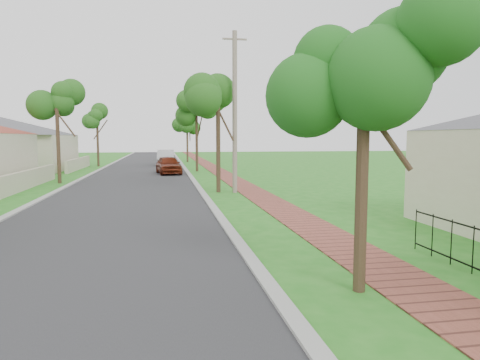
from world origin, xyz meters
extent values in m
plane|color=#23761C|center=(0.00, 0.00, 0.00)|extent=(160.00, 160.00, 0.00)
cube|color=#28282B|center=(-3.00, 20.00, 0.00)|extent=(7.00, 120.00, 0.02)
cube|color=#9E9E99|center=(0.65, 20.00, 0.00)|extent=(0.30, 120.00, 0.10)
cube|color=#9E9E99|center=(-6.65, 20.00, 0.00)|extent=(0.30, 120.00, 0.10)
cube|color=brown|center=(3.25, 20.00, 0.00)|extent=(1.50, 120.00, 0.03)
cylinder|color=black|center=(4.90, 2.00, 0.50)|extent=(0.02, 0.02, 1.00)
cylinder|color=black|center=(4.90, 2.67, 0.50)|extent=(0.02, 0.02, 1.00)
cylinder|color=black|center=(4.90, 3.33, 0.50)|extent=(0.02, 0.02, 1.00)
cylinder|color=black|center=(4.90, 4.00, 0.50)|extent=(0.02, 0.02, 1.00)
cylinder|color=#382619|center=(1.50, 16.00, 2.27)|extent=(0.22, 0.22, 4.55)
sphere|color=#245115|center=(1.50, 16.00, 4.68)|extent=(1.70, 1.70, 1.70)
cylinder|color=#382619|center=(1.50, 30.00, 2.45)|extent=(0.22, 0.22, 4.90)
sphere|color=#245115|center=(1.50, 30.00, 5.04)|extent=(1.70, 1.70, 1.70)
cylinder|color=#382619|center=(1.50, 44.00, 2.10)|extent=(0.22, 0.22, 4.20)
sphere|color=#245115|center=(1.50, 44.00, 4.32)|extent=(1.70, 1.70, 1.70)
cylinder|color=#382619|center=(-7.50, 22.00, 2.45)|extent=(0.22, 0.22, 4.90)
sphere|color=#245115|center=(-7.50, 22.00, 5.04)|extent=(1.70, 1.70, 1.70)
cylinder|color=#382619|center=(-7.50, 38.00, 2.27)|extent=(0.22, 0.22, 4.55)
sphere|color=#245115|center=(-7.50, 38.00, 4.68)|extent=(1.70, 1.70, 1.70)
cube|color=#BFB299|center=(-8.60, 20.00, 0.50)|extent=(0.25, 10.00, 1.00)
cube|color=#BFB299|center=(-8.60, 34.00, 0.50)|extent=(0.25, 10.00, 1.00)
imported|color=#621F0E|center=(-0.86, 27.65, 0.69)|extent=(2.15, 4.24, 1.38)
imported|color=silver|center=(-1.00, 38.15, 0.78)|extent=(1.75, 4.76, 1.56)
cylinder|color=#382619|center=(2.20, 1.50, 1.89)|extent=(0.22, 0.22, 3.79)
sphere|color=#20631C|center=(2.20, 1.50, 3.90)|extent=(1.89, 1.89, 1.89)
cylinder|color=gray|center=(2.30, 15.70, 3.99)|extent=(0.24, 0.24, 7.98)
cube|color=gray|center=(2.30, 15.70, 7.58)|extent=(1.20, 0.08, 0.08)
camera|label=1|loc=(-1.24, -5.49, 2.76)|focal=32.00mm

